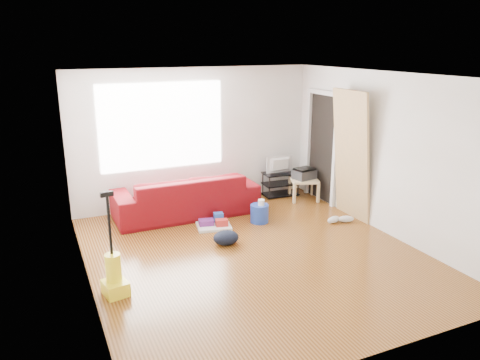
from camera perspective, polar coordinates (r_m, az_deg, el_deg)
name	(u,v)px	position (r m, az deg, el deg)	size (l,w,h in m)	color
room	(255,166)	(6.49, 1.81, 1.66)	(4.51, 5.01, 2.51)	#552B0B
sofa	(186,214)	(8.31, -6.56, -4.18)	(2.47, 0.96, 0.72)	#5A0B10
tv_stand	(280,184)	(9.24, 4.94, -0.45)	(0.70, 0.43, 0.46)	black
tv	(281,165)	(9.13, 5.00, 1.87)	(0.56, 0.07, 0.32)	black
side_table	(304,182)	(9.04, 7.80, -0.22)	(0.64, 0.64, 0.41)	beige
printer	(304,174)	(8.99, 7.84, 0.79)	(0.44, 0.36, 0.21)	#2E2F31
bucket	(259,222)	(7.92, 2.37, -5.13)	(0.31, 0.31, 0.31)	#1F3DA3
toilet_paper	(261,211)	(7.83, 2.59, -3.81)	(0.11, 0.11, 0.10)	white
cleaning_tray	(214,223)	(7.70, -3.16, -5.31)	(0.61, 0.53, 0.19)	silver
backpack	(226,244)	(7.08, -1.71, -7.83)	(0.39, 0.31, 0.21)	black
sneakers	(340,219)	(8.05, 12.06, -4.71)	(0.51, 0.26, 0.11)	silver
vacuum	(114,276)	(5.87, -15.08, -11.21)	(0.32, 0.35, 1.27)	yellow
door_panel	(347,217)	(8.35, 12.92, -4.39)	(0.04, 0.88, 2.19)	#A28358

